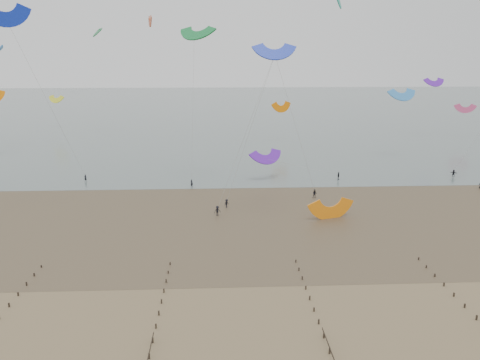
% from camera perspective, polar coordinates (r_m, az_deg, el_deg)
% --- Properties ---
extents(ground, '(500.00, 500.00, 0.00)m').
position_cam_1_polar(ground, '(57.70, 4.73, -15.18)').
color(ground, brown).
rests_on(ground, ground).
extents(sea_and_shore, '(500.00, 665.00, 0.03)m').
position_cam_1_polar(sea_and_shore, '(88.65, -0.69, -3.89)').
color(sea_and_shore, '#475654').
rests_on(sea_and_shore, ground).
extents(kitesurfer_lead, '(0.77, 0.73, 1.77)m').
position_cam_1_polar(kitesurfer_lead, '(104.76, -5.92, -0.42)').
color(kitesurfer_lead, black).
rests_on(kitesurfer_lead, ground).
extents(kitesurfers, '(113.47, 26.61, 1.89)m').
position_cam_1_polar(kitesurfers, '(103.81, 13.74, -0.93)').
color(kitesurfers, black).
rests_on(kitesurfers, ground).
extents(grounded_kite, '(8.91, 7.76, 4.17)m').
position_cam_1_polar(grounded_kite, '(86.80, 10.97, -4.62)').
color(grounded_kite, orange).
rests_on(grounded_kite, ground).
extents(kites_airborne, '(227.05, 124.43, 42.20)m').
position_cam_1_polar(kites_airborne, '(136.13, -2.83, 12.91)').
color(kites_airborne, red).
rests_on(kites_airborne, ground).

